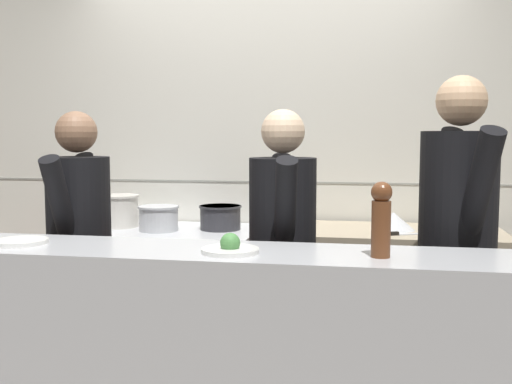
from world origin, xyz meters
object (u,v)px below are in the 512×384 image
(sauce_pot, at_px, (159,217))
(chef_sous, at_px, (282,256))
(plated_dish_appetiser, at_px, (230,248))
(chef_head_cook, at_px, (80,249))
(stock_pot, at_px, (119,210))
(mixing_bowl_steel, at_px, (393,221))
(chefs_knife, at_px, (405,234))
(plated_dish_main, at_px, (21,242))
(pepper_mill, at_px, (381,218))
(oven_range, at_px, (167,297))
(chef_line, at_px, (457,243))
(braising_pot, at_px, (220,217))

(sauce_pot, relative_size, chef_sous, 0.16)
(plated_dish_appetiser, relative_size, chef_head_cook, 0.14)
(stock_pot, height_order, chef_head_cook, chef_head_cook)
(mixing_bowl_steel, height_order, chef_sous, chef_sous)
(chef_sous, bearing_deg, chefs_knife, 31.52)
(plated_dish_main, distance_m, chef_sous, 1.18)
(mixing_bowl_steel, distance_m, pepper_mill, 1.31)
(oven_range, height_order, chef_head_cook, chef_head_cook)
(oven_range, height_order, chef_line, chef_line)
(mixing_bowl_steel, height_order, plated_dish_appetiser, plated_dish_appetiser)
(plated_dish_appetiser, xyz_separation_m, chef_head_cook, (-0.92, 0.56, -0.14))
(braising_pot, height_order, mixing_bowl_steel, braising_pot)
(oven_range, xyz_separation_m, chef_sous, (0.83, -0.72, 0.44))
(chefs_knife, xyz_separation_m, chef_line, (0.20, -0.53, 0.05))
(chef_sous, bearing_deg, braising_pot, 111.41)
(sauce_pot, xyz_separation_m, chef_line, (1.67, -0.64, 0.01))
(stock_pot, xyz_separation_m, mixing_bowl_steel, (1.72, -0.04, -0.02))
(chef_sous, xyz_separation_m, chef_line, (0.81, 0.03, 0.08))
(chef_line, bearing_deg, plated_dish_main, -176.98)
(chefs_knife, bearing_deg, mixing_bowl_steel, 107.53)
(chef_head_cook, xyz_separation_m, chef_sous, (1.05, 0.01, 0.00))
(mixing_bowl_steel, bearing_deg, chef_sous, -127.21)
(sauce_pot, height_order, pepper_mill, pepper_mill)
(stock_pot, bearing_deg, plated_dish_appetiser, -52.54)
(braising_pot, xyz_separation_m, chefs_knife, (1.11, -0.22, -0.04))
(plated_dish_main, relative_size, plated_dish_appetiser, 1.00)
(oven_range, relative_size, chef_head_cook, 0.72)
(stock_pot, xyz_separation_m, chef_sous, (1.16, -0.77, -0.10))
(plated_dish_main, bearing_deg, mixing_bowl_steel, 38.42)
(pepper_mill, bearing_deg, chef_head_cook, 159.83)
(plated_dish_appetiser, height_order, chef_head_cook, chef_head_cook)
(plated_dish_appetiser, bearing_deg, braising_pot, 105.14)
(stock_pot, bearing_deg, sauce_pot, -19.11)
(plated_dish_appetiser, bearing_deg, chef_head_cook, 148.44)
(chefs_knife, bearing_deg, plated_dish_appetiser, -123.21)
(pepper_mill, xyz_separation_m, chef_line, (0.36, 0.59, -0.19))
(oven_range, xyz_separation_m, plated_dish_appetiser, (0.70, -1.30, 0.58))
(sauce_pot, xyz_separation_m, plated_dish_appetiser, (0.73, -1.24, 0.07))
(pepper_mill, bearing_deg, plated_dish_main, 179.28)
(sauce_pot, height_order, chef_sous, chef_sous)
(stock_pot, xyz_separation_m, chef_head_cook, (0.11, -0.78, -0.10))
(stock_pot, relative_size, plated_dish_appetiser, 1.12)
(stock_pot, height_order, plated_dish_main, stock_pot)
(braising_pot, height_order, chefs_knife, braising_pot)
(plated_dish_appetiser, xyz_separation_m, pepper_mill, (0.58, 0.02, 0.13))
(pepper_mill, height_order, chef_sous, chef_sous)
(stock_pot, distance_m, plated_dish_appetiser, 1.70)
(mixing_bowl_steel, xyz_separation_m, plated_dish_appetiser, (-0.69, -1.30, 0.06))
(chef_head_cook, distance_m, chef_sous, 1.05)
(mixing_bowl_steel, bearing_deg, pepper_mill, -94.88)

